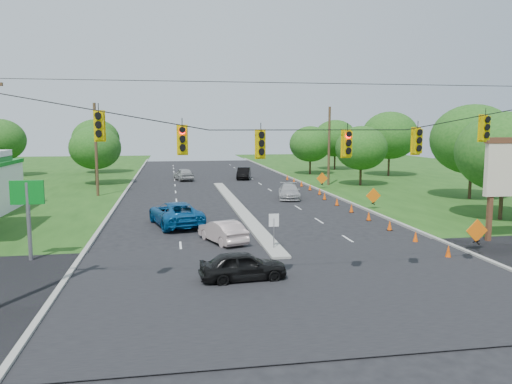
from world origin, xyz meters
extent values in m
plane|color=black|center=(0.00, 0.00, 0.00)|extent=(160.00, 160.00, 0.00)
cube|color=black|center=(0.00, 0.00, 0.00)|extent=(160.00, 14.00, 0.02)
cube|color=gray|center=(-10.10, 30.00, 0.00)|extent=(0.25, 110.00, 0.16)
cube|color=gray|center=(10.10, 30.00, 0.00)|extent=(0.25, 110.00, 0.16)
cube|color=gray|center=(0.00, 21.00, 0.00)|extent=(1.00, 34.00, 0.18)
cylinder|color=gray|center=(0.00, 6.00, 0.90)|extent=(0.06, 0.06, 1.80)
cube|color=white|center=(0.00, 6.00, 1.70)|extent=(0.55, 0.04, 0.70)
cylinder|color=black|center=(0.00, -1.00, 7.00)|extent=(24.00, 0.04, 0.04)
cube|color=#E4BF00|center=(-8.00, -1.00, 6.75)|extent=(0.34, 0.24, 1.00)
cube|color=#E4BF00|center=(-5.00, -1.00, 6.22)|extent=(0.34, 0.24, 1.00)
cube|color=#E4BF00|center=(-2.00, -1.00, 6.05)|extent=(0.34, 0.24, 1.00)
cube|color=#E4BF00|center=(1.50, -1.00, 6.05)|extent=(0.34, 0.24, 1.00)
cube|color=#E4BF00|center=(4.50, -1.00, 6.14)|extent=(0.34, 0.24, 1.00)
cube|color=#E4BF00|center=(7.50, -1.00, 6.66)|extent=(0.34, 0.24, 1.00)
cylinder|color=#422D1C|center=(-12.50, 30.00, 4.50)|extent=(0.28, 0.28, 9.00)
cylinder|color=#422D1C|center=(12.50, 35.00, 4.50)|extent=(0.28, 0.28, 9.00)
cylinder|color=gray|center=(-12.50, 6.00, 2.00)|extent=(0.20, 0.20, 4.00)
cube|color=#06711A|center=(-12.50, 6.00, 3.50)|extent=(1.60, 0.15, 1.20)
cube|color=#59331E|center=(12.90, 6.00, 2.20)|extent=(0.25, 0.25, 4.40)
cube|color=beige|center=(14.00, 6.00, 4.30)|extent=(3.00, 0.35, 3.20)
cube|color=#59331E|center=(14.00, 6.00, 5.95)|extent=(3.20, 0.40, 0.35)
cone|color=#EA4D08|center=(8.57, 3.00, 0.35)|extent=(0.32, 0.32, 0.70)
cone|color=#EA4D08|center=(8.57, 6.50, 0.35)|extent=(0.32, 0.32, 0.70)
cone|color=#EA4D08|center=(8.57, 10.00, 0.35)|extent=(0.32, 0.32, 0.70)
cone|color=#EA4D08|center=(8.57, 13.50, 0.35)|extent=(0.32, 0.32, 0.70)
cone|color=#EA4D08|center=(8.57, 17.00, 0.35)|extent=(0.32, 0.32, 0.70)
cone|color=#EA4D08|center=(8.57, 20.50, 0.35)|extent=(0.32, 0.32, 0.70)
cone|color=#EA4D08|center=(8.57, 24.00, 0.35)|extent=(0.32, 0.32, 0.70)
cone|color=#EA4D08|center=(9.17, 27.50, 0.35)|extent=(0.32, 0.32, 0.70)
cone|color=#EA4D08|center=(9.17, 31.00, 0.35)|extent=(0.32, 0.32, 0.70)
cone|color=#EA4D08|center=(9.17, 34.50, 0.35)|extent=(0.32, 0.32, 0.70)
cone|color=#EA4D08|center=(9.17, 38.00, 0.35)|extent=(0.32, 0.32, 0.70)
cone|color=#EA4D08|center=(9.17, 41.50, 0.35)|extent=(0.32, 0.32, 0.70)
cube|color=black|center=(10.80, 4.00, 0.55)|extent=(0.06, 0.58, 0.26)
cube|color=black|center=(10.80, 4.00, 0.55)|extent=(0.06, 0.58, 0.26)
cube|color=orange|center=(10.80, 4.00, 1.15)|extent=(1.27, 0.05, 1.27)
cube|color=black|center=(10.80, 18.00, 0.55)|extent=(0.06, 0.58, 0.26)
cube|color=black|center=(10.80, 18.00, 0.55)|extent=(0.06, 0.58, 0.26)
cube|color=orange|center=(10.80, 18.00, 1.15)|extent=(1.27, 0.05, 1.27)
cube|color=black|center=(10.80, 32.00, 0.55)|extent=(0.06, 0.58, 0.26)
cube|color=black|center=(10.80, 32.00, 0.55)|extent=(0.06, 0.58, 0.26)
cube|color=orange|center=(10.80, 32.00, 1.15)|extent=(1.27, 0.05, 1.27)
cylinder|color=black|center=(-28.00, 52.00, 1.44)|extent=(0.28, 0.28, 2.88)
ellipsoid|color=#194C14|center=(-28.00, 52.00, 4.96)|extent=(6.72, 6.72, 5.76)
cylinder|color=black|center=(-14.00, 40.00, 1.26)|extent=(0.28, 0.28, 2.52)
ellipsoid|color=#194C14|center=(-14.00, 40.00, 4.34)|extent=(5.88, 5.88, 5.04)
cylinder|color=black|center=(-16.00, 55.00, 1.44)|extent=(0.28, 0.28, 2.88)
ellipsoid|color=#194C14|center=(-16.00, 55.00, 4.96)|extent=(6.72, 6.72, 5.76)
cylinder|color=black|center=(18.00, 12.00, 1.44)|extent=(0.28, 0.28, 2.88)
ellipsoid|color=#194C14|center=(18.00, 12.00, 4.96)|extent=(6.72, 6.72, 5.76)
cylinder|color=black|center=(22.00, 22.00, 1.62)|extent=(0.28, 0.28, 3.24)
ellipsoid|color=#194C14|center=(22.00, 22.00, 5.58)|extent=(7.56, 7.56, 6.48)
cylinder|color=black|center=(16.00, 34.00, 1.26)|extent=(0.28, 0.28, 2.52)
ellipsoid|color=#194C14|center=(16.00, 34.00, 4.34)|extent=(5.88, 5.88, 5.04)
cylinder|color=black|center=(24.00, 44.00, 1.62)|extent=(0.28, 0.28, 3.24)
ellipsoid|color=#194C14|center=(24.00, 44.00, 5.58)|extent=(7.56, 7.56, 6.48)
cylinder|color=black|center=(20.00, 55.00, 1.44)|extent=(0.28, 0.28, 2.88)
ellipsoid|color=#194C14|center=(20.00, 55.00, 4.96)|extent=(6.72, 6.72, 5.76)
cylinder|color=black|center=(14.00, 48.00, 1.26)|extent=(0.28, 0.28, 2.52)
ellipsoid|color=#194C14|center=(14.00, 48.00, 4.34)|extent=(5.88, 5.88, 5.04)
imported|color=black|center=(-2.41, 1.07, 0.65)|extent=(3.95, 1.87, 1.31)
imported|color=#BFA6A3|center=(-2.55, 8.43, 0.67)|extent=(2.72, 4.29, 1.33)
imported|color=#0C4B88|center=(-5.19, 14.00, 0.83)|extent=(4.09, 6.48, 1.67)
imported|color=#A6A6A7|center=(5.50, 25.29, 0.69)|extent=(2.86, 5.07, 1.39)
imported|color=#999999|center=(-3.88, 43.49, 0.78)|extent=(2.87, 4.88, 1.56)
imported|color=black|center=(3.89, 43.74, 0.75)|extent=(2.52, 4.80, 1.50)
camera|label=1|loc=(-5.46, -20.03, 6.71)|focal=35.00mm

